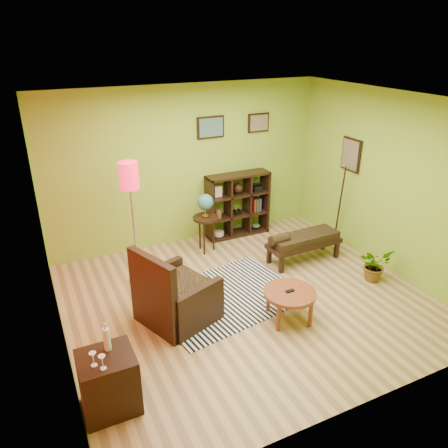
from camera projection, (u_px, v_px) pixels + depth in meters
name	position (u px, v px, depth m)	size (l,w,h in m)	color
ground	(246.00, 299.00, 6.36)	(5.00, 5.00, 0.00)	tan
room_shell	(242.00, 182.00, 5.60)	(5.04, 4.54, 2.82)	#89B231
zebra_rug	(225.00, 297.00, 6.40)	(2.11, 1.54, 0.01)	white
coffee_table	(290.00, 295.00, 5.78)	(0.70, 0.70, 0.45)	brown
armchair	(174.00, 299.00, 5.78)	(1.14, 1.13, 1.08)	black
side_cabinet	(109.00, 382.00, 4.41)	(0.55, 0.50, 0.97)	black
floor_lamp	(130.00, 187.00, 6.19)	(0.29, 0.29, 1.91)	silver
globe_table	(205.00, 209.00, 7.41)	(0.44, 0.44, 1.07)	black
cube_shelf	(238.00, 205.00, 8.15)	(1.20, 0.35, 1.20)	black
bench	(302.00, 240.00, 7.26)	(1.31, 0.49, 0.59)	black
potted_plant	(374.00, 268.00, 6.78)	(0.48, 0.53, 0.41)	#26661E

